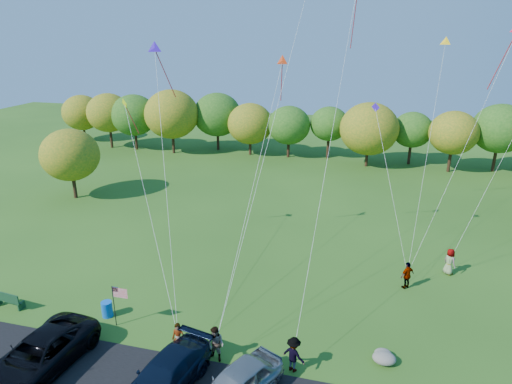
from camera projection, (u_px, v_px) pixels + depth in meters
ground at (230, 351)px, 23.92m from camera, size 140.00×140.00×0.00m
treeline at (352, 129)px, 54.48m from camera, size 75.98×27.90×8.01m
minivan_dark at (39, 355)px, 22.28m from camera, size 3.47×6.55×1.75m
minivan_navy at (165, 376)px, 21.01m from camera, size 3.37×5.90×1.61m
flyer_a at (178, 339)px, 23.49m from camera, size 0.69×0.49×1.79m
flyer_b at (216, 344)px, 22.97m from camera, size 1.09×0.93×1.94m
flyer_c at (294, 354)px, 22.31m from camera, size 1.39×1.11×1.88m
flyer_d at (407, 275)px, 29.46m from camera, size 1.11×1.08×1.87m
flyer_e at (450, 262)px, 31.18m from camera, size 1.04×1.08×1.87m
park_bench at (7, 300)px, 27.42m from camera, size 2.02×0.59×1.12m
trash_barrel at (107, 309)px, 26.71m from camera, size 0.63×0.63×0.95m
flag_assembly at (117, 297)px, 25.31m from camera, size 0.95×0.62×2.56m
boulder_near at (384, 358)px, 22.99m from camera, size 1.18×0.93×0.59m
boulder_far at (383, 354)px, 23.39m from camera, size 0.91×0.76×0.47m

